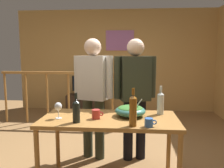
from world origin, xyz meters
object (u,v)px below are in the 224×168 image
(flat_screen_tv, at_px, (85,84))
(mug_blue, at_px, (149,122))
(wine_glass, at_px, (58,107))
(stair_railing, at_px, (90,91))
(person_standing_right, at_px, (135,90))
(tv_console, at_px, (86,104))
(wine_bottle_clear, at_px, (161,103))
(mug_red, at_px, (96,114))
(wine_bottle_amber, at_px, (133,110))
(person_standing_left, at_px, (93,89))
(serving_table, at_px, (110,124))
(wine_bottle_dark, at_px, (76,110))
(framed_picture, at_px, (120,40))
(salad_bowl, at_px, (130,110))

(flat_screen_tv, xyz_separation_m, mug_blue, (1.28, -3.31, 0.08))
(wine_glass, bearing_deg, stair_railing, 91.72)
(flat_screen_tv, relative_size, person_standing_right, 0.39)
(tv_console, relative_size, wine_bottle_clear, 2.76)
(flat_screen_tv, relative_size, mug_red, 5.13)
(stair_railing, bearing_deg, wine_bottle_amber, -70.26)
(tv_console, distance_m, wine_bottle_clear, 3.28)
(person_standing_left, bearing_deg, wine_bottle_amber, 136.41)
(person_standing_left, bearing_deg, stair_railing, -61.87)
(serving_table, xyz_separation_m, wine_bottle_dark, (-0.32, -0.20, 0.20))
(framed_picture, bearing_deg, mug_red, -91.30)
(serving_table, relative_size, salad_bowl, 4.35)
(flat_screen_tv, xyz_separation_m, wine_glass, (0.34, -3.11, 0.17))
(framed_picture, bearing_deg, mug_blue, -82.71)
(tv_console, bearing_deg, wine_bottle_clear, -63.29)
(tv_console, height_order, mug_blue, mug_blue)
(stair_railing, relative_size, wine_bottle_amber, 7.56)
(mug_blue, bearing_deg, mug_red, 157.41)
(person_standing_right, bearing_deg, salad_bowl, 68.12)
(person_standing_left, distance_m, person_standing_right, 0.56)
(framed_picture, distance_m, tv_console, 1.77)
(wine_bottle_amber, xyz_separation_m, person_standing_right, (0.03, 0.90, 0.05))
(framed_picture, xyz_separation_m, person_standing_left, (-0.22, -2.72, -0.79))
(salad_bowl, distance_m, mug_red, 0.38)
(flat_screen_tv, distance_m, mug_red, 3.17)
(wine_glass, relative_size, person_standing_right, 0.11)
(wine_glass, relative_size, wine_bottle_dark, 0.58)
(flat_screen_tv, relative_size, mug_blue, 5.43)
(serving_table, xyz_separation_m, mug_red, (-0.14, -0.06, 0.12))
(wine_bottle_clear, xyz_separation_m, mug_red, (-0.70, -0.24, -0.09))
(tv_console, relative_size, serving_table, 0.61)
(framed_picture, height_order, person_standing_left, framed_picture)
(serving_table, bearing_deg, mug_blue, -35.02)
(flat_screen_tv, relative_size, wine_bottle_clear, 1.93)
(tv_console, distance_m, person_standing_right, 2.79)
(framed_picture, xyz_separation_m, stair_railing, (-0.54, -1.23, -1.08))
(person_standing_left, bearing_deg, wine_glass, 85.72)
(tv_console, xyz_separation_m, wine_bottle_clear, (1.44, -2.87, 0.67))
(serving_table, relative_size, person_standing_left, 0.90)
(wine_bottle_clear, height_order, wine_bottle_dark, wine_bottle_clear)
(mug_red, height_order, person_standing_left, person_standing_left)
(wine_bottle_amber, bearing_deg, wine_bottle_clear, 55.72)
(serving_table, bearing_deg, stair_railing, 106.01)
(wine_bottle_dark, bearing_deg, mug_blue, -6.25)
(tv_console, xyz_separation_m, wine_glass, (0.34, -3.14, 0.66))
(framed_picture, height_order, flat_screen_tv, framed_picture)
(serving_table, xyz_separation_m, wine_bottle_clear, (0.56, 0.19, 0.21))
(tv_console, bearing_deg, stair_railing, -73.90)
(stair_railing, distance_m, person_standing_right, 1.75)
(salad_bowl, relative_size, mug_blue, 2.91)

